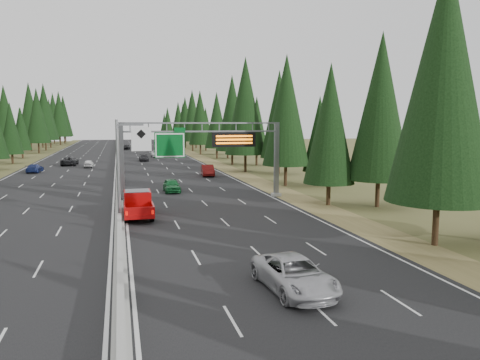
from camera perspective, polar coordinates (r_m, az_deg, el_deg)
name	(u,v)px	position (r m, az deg, el deg)	size (l,w,h in m)	color
road	(119,164)	(91.98, -14.57, 1.93)	(32.00, 260.00, 0.08)	black
shoulder_right	(211,162)	(93.67, -3.62, 2.22)	(3.60, 260.00, 0.06)	olive
shoulder_left	(17,166)	(93.71, -25.52, 1.55)	(3.60, 260.00, 0.06)	#4E5025
median_barrier	(119,162)	(91.95, -14.58, 2.16)	(0.70, 260.00, 0.85)	#9C9C96
sign_gantry	(209,148)	(47.43, -3.84, 3.89)	(16.75, 0.98, 7.80)	slate
hov_sign_pole	(126,164)	(36.75, -13.77, 1.95)	(2.80, 0.50, 8.00)	slate
tree_row_right	(243,117)	(84.52, 0.42, 7.70)	(11.75, 240.15, 18.03)	black
tree_row_left	(1,115)	(102.89, -27.11, 7.03)	(11.07, 243.53, 18.97)	black
silver_minivan	(294,274)	(22.23, 6.64, -11.35)	(2.58, 5.60, 1.56)	#A9A9AE
red_pickup	(138,202)	(39.89, -12.37, -2.68)	(2.29, 6.41, 2.09)	black
car_ahead_green	(172,185)	(53.13, -8.33, -0.66)	(1.74, 4.33, 1.47)	#155B29
car_ahead_dkred	(208,170)	(68.54, -3.97, 1.18)	(1.71, 4.91, 1.62)	#620F0E
car_ahead_dkgrey	(144,158)	(96.54, -11.63, 2.65)	(1.82, 4.48, 1.30)	black
car_ahead_white	(157,154)	(107.43, -10.04, 3.19)	(2.63, 5.70, 1.58)	silver
car_ahead_far	(127,147)	(139.87, -13.66, 3.95)	(1.78, 4.43, 1.51)	black
car_onc_blue	(35,168)	(79.88, -23.75, 1.32)	(1.86, 4.57, 1.32)	navy
car_onc_white	(89,164)	(85.71, -17.96, 1.92)	(1.55, 3.86, 1.31)	white
car_onc_far	(70,161)	(91.25, -20.04, 2.21)	(2.61, 5.66, 1.57)	black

